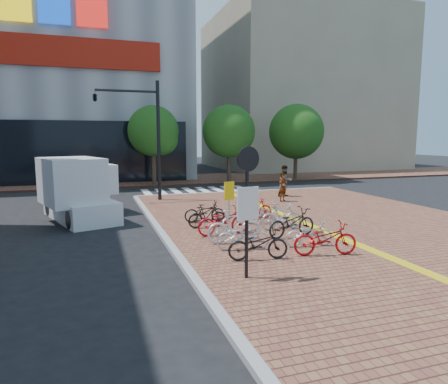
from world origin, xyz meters
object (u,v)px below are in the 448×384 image
object	(u,v)px
bike_6	(325,239)
box_truck	(80,190)
traffic_light_pole	(130,118)
bike_1	(243,236)
bike_8	(292,223)
bike_4	(207,216)
pedestrian_a	(283,187)
pedestrian_b	(285,181)
bike_5	(205,212)
bike_9	(281,216)
utility_box	(247,204)
notice_sign	(248,196)
bike_0	(258,244)
yellow_sign	(229,195)
bike_10	(265,212)
bike_11	(255,209)
bike_7	(309,234)
bike_2	(234,226)
bike_3	(223,221)

from	to	relation	value
bike_6	box_truck	bearing A→B (deg)	51.30
traffic_light_pole	bike_1	bearing A→B (deg)	-77.68
bike_8	bike_4	bearing A→B (deg)	34.83
bike_1	pedestrian_a	size ratio (longest dim) A/B	1.06
pedestrian_b	traffic_light_pole	size ratio (longest dim) A/B	0.28
bike_5	bike_9	bearing A→B (deg)	-125.76
utility_box	notice_sign	distance (m)	7.97
notice_sign	pedestrian_a	bearing A→B (deg)	59.36
bike_9	pedestrian_b	xyz separation A→B (m)	(4.13, 7.89, 0.42)
bike_0	bike_1	bearing A→B (deg)	10.11
bike_1	bike_8	distance (m)	2.48
traffic_light_pole	bike_4	bearing A→B (deg)	-74.04
pedestrian_b	yellow_sign	xyz separation A→B (m)	(-5.71, -6.19, 0.27)
bike_8	bike_9	size ratio (longest dim) A/B	1.15
bike_5	traffic_light_pole	distance (m)	8.27
pedestrian_a	traffic_light_pole	size ratio (longest dim) A/B	0.24
bike_10	bike_11	size ratio (longest dim) A/B	1.16
traffic_light_pole	bike_7	bearing A→B (deg)	-67.86
bike_9	pedestrian_a	bearing A→B (deg)	-27.24
notice_sign	bike_2	bearing A→B (deg)	75.73
bike_4	pedestrian_a	distance (m)	7.67
notice_sign	box_truck	world-z (taller)	notice_sign
bike_3	pedestrian_a	bearing A→B (deg)	-45.41
pedestrian_a	bike_7	bearing A→B (deg)	-145.55
bike_10	bike_1	bearing A→B (deg)	155.41
bike_0	bike_5	world-z (taller)	bike_0
bike_2	traffic_light_pole	world-z (taller)	traffic_light_pole
bike_1	bike_8	size ratio (longest dim) A/B	0.86
bike_4	pedestrian_b	world-z (taller)	pedestrian_b
yellow_sign	pedestrian_a	bearing A→B (deg)	43.56
bike_10	bike_7	bearing A→B (deg)	-171.54
bike_7	pedestrian_a	xyz separation A→B (m)	(3.38, 8.70, 0.38)
yellow_sign	bike_6	bearing A→B (deg)	-75.90
bike_0	bike_5	bearing A→B (deg)	8.62
bike_10	bike_11	xyz separation A→B (m)	(-0.04, 0.98, -0.01)
bike_7	bike_9	distance (m)	2.51
bike_4	pedestrian_a	xyz separation A→B (m)	(5.83, 4.96, 0.33)
bike_4	bike_10	world-z (taller)	bike_4
bike_4	bike_11	distance (m)	2.65
bike_5	box_truck	size ratio (longest dim) A/B	0.32
pedestrian_a	yellow_sign	xyz separation A→B (m)	(-4.73, -4.50, 0.41)
bike_6	box_truck	world-z (taller)	box_truck
bike_6	bike_0	bearing A→B (deg)	95.75
bike_4	bike_8	bearing A→B (deg)	-137.49
pedestrian_b	box_truck	bearing A→B (deg)	-172.07
bike_1	pedestrian_a	distance (m)	10.10
bike_6	pedestrian_a	xyz separation A→B (m)	(3.42, 9.74, 0.29)
pedestrian_a	bike_11	bearing A→B (deg)	-164.27
bike_4	bike_7	distance (m)	4.47
bike_2	box_truck	world-z (taller)	box_truck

